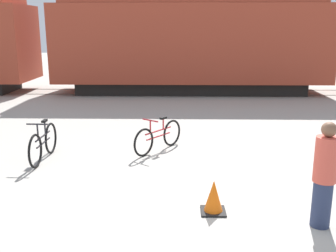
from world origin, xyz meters
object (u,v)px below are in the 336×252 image
Objects in this scene: bicycle_black at (43,143)px; person_in_red at (324,175)px; bicycle_maroon at (158,137)px; traffic_cone at (214,197)px; freight_train at (191,30)px.

person_in_red is (5.14, -2.92, 0.42)m from bicycle_black.
bicycle_black reaches higher than bicycle_maroon.
bicycle_black is at bearing -131.45° from person_in_red.
bicycle_black is 1.22× the size of bicycle_maroon.
bicycle_black is at bearing 145.09° from traffic_cone.
freight_train is 12.35m from traffic_cone.
person_in_red is at bearing -54.56° from bicycle_maroon.
person_in_red is (2.60, -3.65, 0.45)m from bicycle_maroon.
freight_train is at bearing 89.97° from traffic_cone.
bicycle_maroon is 2.58× the size of traffic_cone.
freight_train is 22.25× the size of bicycle_black.
bicycle_maroon is 3.40m from traffic_cone.
traffic_cone is at bearing -116.91° from person_in_red.
bicycle_black reaches higher than traffic_cone.
traffic_cone is at bearing -72.23° from bicycle_maroon.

